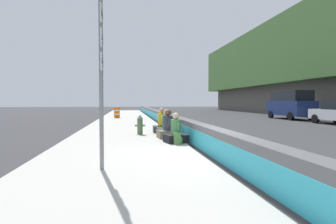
{
  "coord_description": "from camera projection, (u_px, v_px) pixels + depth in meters",
  "views": [
    {
      "loc": [
        -7.2,
        2.45,
        1.6
      ],
      "look_at": [
        5.48,
        0.58,
        1.12
      ],
      "focal_mm": 29.59,
      "sensor_mm": 36.0,
      "label": 1
    }
  ],
  "objects": [
    {
      "name": "ground_plane",
      "position": [
        218.0,
        160.0,
        7.53
      ],
      "size": [
        160.0,
        160.0,
        0.0
      ],
      "primitive_type": "plane",
      "color": "#353538",
      "rests_on": "ground"
    },
    {
      "name": "sidewalk_strip",
      "position": [
        120.0,
        161.0,
        7.14
      ],
      "size": [
        80.0,
        4.4,
        0.14
      ],
      "primitive_type": "cube",
      "color": "#B5B2A8",
      "rests_on": "ground_plane"
    },
    {
      "name": "jersey_barrier",
      "position": [
        218.0,
        145.0,
        7.52
      ],
      "size": [
        76.0,
        0.45,
        0.85
      ],
      "color": "#545456",
      "rests_on": "ground_plane"
    },
    {
      "name": "route_sign_post",
      "position": [
        101.0,
        72.0,
        5.87
      ],
      "size": [
        0.44,
        0.09,
        3.6
      ],
      "color": "gray",
      "rests_on": "sidewalk_strip"
    },
    {
      "name": "fire_hydrant",
      "position": [
        140.0,
        124.0,
        12.32
      ],
      "size": [
        0.26,
        0.46,
        0.88
      ],
      "color": "#47663D",
      "rests_on": "sidewalk_strip"
    },
    {
      "name": "seated_person_foreground",
      "position": [
        176.0,
        133.0,
        9.85
      ],
      "size": [
        0.8,
        0.89,
        1.07
      ],
      "color": "black",
      "rests_on": "sidewalk_strip"
    },
    {
      "name": "seated_person_middle",
      "position": [
        168.0,
        129.0,
        11.07
      ],
      "size": [
        0.78,
        0.89,
        1.15
      ],
      "color": "#706651",
      "rests_on": "sidewalk_strip"
    },
    {
      "name": "seated_person_rear",
      "position": [
        166.0,
        127.0,
        12.25
      ],
      "size": [
        0.72,
        0.84,
        1.11
      ],
      "color": "#424247",
      "rests_on": "sidewalk_strip"
    },
    {
      "name": "seated_person_far",
      "position": [
        162.0,
        125.0,
        13.13
      ],
      "size": [
        0.75,
        0.86,
        1.17
      ],
      "color": "#424247",
      "rests_on": "sidewalk_strip"
    },
    {
      "name": "backpack",
      "position": [
        177.0,
        139.0,
        9.45
      ],
      "size": [
        0.32,
        0.28,
        0.4
      ],
      "color": "#4C7A3D",
      "rests_on": "sidewalk_strip"
    },
    {
      "name": "construction_barrel",
      "position": [
        117.0,
        112.0,
        24.91
      ],
      "size": [
        0.54,
        0.54,
        0.95
      ],
      "color": "orange",
      "rests_on": "sidewalk_strip"
    },
    {
      "name": "parked_car_fourth",
      "position": [
        290.0,
        104.0,
        25.13
      ],
      "size": [
        5.1,
        2.1,
        2.56
      ],
      "color": "navy",
      "rests_on": "ground_plane"
    }
  ]
}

